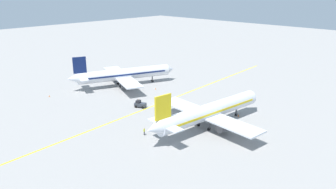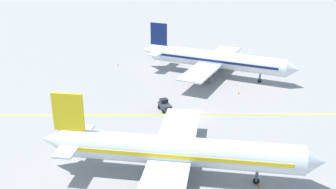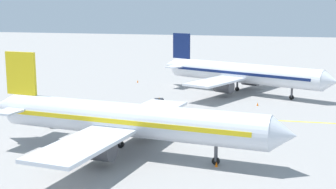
# 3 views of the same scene
# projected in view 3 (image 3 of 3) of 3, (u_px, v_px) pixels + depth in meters

# --- Properties ---
(ground_plane) EXTENTS (400.00, 400.00, 0.00)m
(ground_plane) POSITION_uv_depth(u_px,v_px,m) (191.00, 116.00, 68.27)
(ground_plane) COLOR gray
(apron_yellow_centreline) EXTENTS (7.33, 119.82, 0.01)m
(apron_yellow_centreline) POSITION_uv_depth(u_px,v_px,m) (191.00, 116.00, 68.27)
(apron_yellow_centreline) COLOR yellow
(apron_yellow_centreline) RESTS_ON ground
(airplane_at_gate) EXTENTS (27.91, 34.04, 10.60)m
(airplane_at_gate) POSITION_uv_depth(u_px,v_px,m) (241.00, 73.00, 86.04)
(airplane_at_gate) COLOR silver
(airplane_at_gate) RESTS_ON ground
(airplane_adjacent_stand) EXTENTS (28.38, 35.55, 10.60)m
(airplane_adjacent_stand) POSITION_uv_depth(u_px,v_px,m) (126.00, 120.00, 50.14)
(airplane_adjacent_stand) COLOR silver
(airplane_adjacent_stand) RESTS_ON ground
(baggage_tug_dark) EXTENTS (3.35, 2.73, 2.11)m
(baggage_tug_dark) POSITION_uv_depth(u_px,v_px,m) (160.00, 106.00, 71.11)
(baggage_tug_dark) COLOR #333842
(baggage_tug_dark) RESTS_ON ground
(ground_crew_worker) EXTENTS (0.38, 0.50, 1.68)m
(ground_crew_worker) POSITION_uv_depth(u_px,v_px,m) (51.00, 122.00, 61.19)
(ground_crew_worker) COLOR #23232D
(ground_crew_worker) RESTS_ON ground
(traffic_cone_near_nose) EXTENTS (0.32, 0.32, 0.55)m
(traffic_cone_near_nose) POSITION_uv_depth(u_px,v_px,m) (216.00, 164.00, 46.49)
(traffic_cone_near_nose) COLOR orange
(traffic_cone_near_nose) RESTS_ON ground
(traffic_cone_mid_apron) EXTENTS (0.32, 0.32, 0.55)m
(traffic_cone_mid_apron) POSITION_uv_depth(u_px,v_px,m) (138.00, 81.00, 98.98)
(traffic_cone_mid_apron) COLOR orange
(traffic_cone_mid_apron) RESTS_ON ground
(traffic_cone_by_wingtip) EXTENTS (0.32, 0.32, 0.55)m
(traffic_cone_by_wingtip) POSITION_uv_depth(u_px,v_px,m) (258.00, 104.00, 75.48)
(traffic_cone_by_wingtip) COLOR orange
(traffic_cone_by_wingtip) RESTS_ON ground
(traffic_cone_far_edge) EXTENTS (0.32, 0.32, 0.55)m
(traffic_cone_far_edge) POSITION_uv_depth(u_px,v_px,m) (186.00, 133.00, 58.28)
(traffic_cone_far_edge) COLOR orange
(traffic_cone_far_edge) RESTS_ON ground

